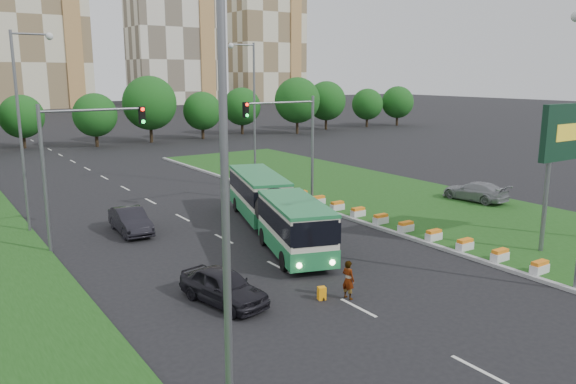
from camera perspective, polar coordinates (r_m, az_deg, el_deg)
ground at (r=30.08m, az=3.95°, el=-6.58°), size 360.00×360.00×0.00m
grass_median at (r=44.20m, az=10.90°, el=-0.64°), size 14.00×60.00×0.15m
median_kerb at (r=39.70m, az=3.75°, el=-1.86°), size 0.30×60.00×0.18m
lane_markings at (r=45.89m, az=-14.66°, el=-0.45°), size 0.20×100.00×0.01m
flower_planters at (r=35.59m, az=10.62°, el=-3.07°), size 1.10×20.30×0.60m
billboard at (r=34.26m, az=27.14°, el=4.98°), size 6.00×0.37×8.00m
traffic_mast_median at (r=39.65m, az=0.62°, el=5.87°), size 5.76×0.32×8.00m
traffic_mast_left at (r=32.53m, az=-20.90°, el=3.76°), size 5.76×0.32×8.00m
street_lamps at (r=35.76m, az=-9.75°, el=6.09°), size 36.00×60.00×12.00m
tree_line at (r=82.37m, az=-14.50°, el=8.05°), size 120.00×8.00×9.00m
apartment_tower_ceast at (r=176.18m, az=-24.19°, el=15.97°), size 25.00×15.00×50.00m
apartment_tower_east at (r=187.63m, az=-11.59°, el=15.97°), size 27.00×15.00×47.00m
midrise_east at (r=203.54m, az=-2.11°, el=14.87°), size 24.00×14.00×40.00m
articulated_bus at (r=33.79m, az=-1.86°, el=-1.62°), size 2.50×16.06×2.64m
car_left_near at (r=24.14m, az=-6.59°, el=-9.48°), size 2.66×4.71×1.51m
car_left_far at (r=35.54m, az=-15.71°, el=-2.82°), size 1.85×4.70×1.52m
car_median at (r=44.48m, az=18.48°, el=0.08°), size 2.53×5.17×1.45m
pedestrian at (r=24.53m, az=6.14°, el=-8.85°), size 0.51×0.69×1.72m
shopping_trolley at (r=24.54m, az=3.45°, el=-10.24°), size 0.33×0.35×0.57m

